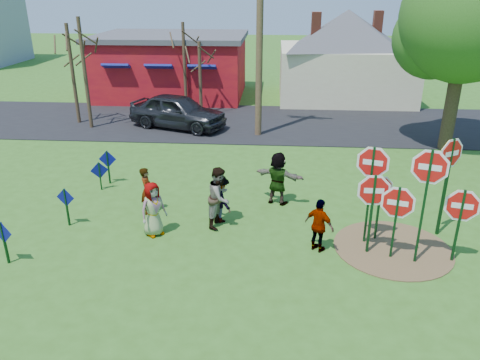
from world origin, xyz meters
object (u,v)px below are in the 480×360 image
object	(u,v)px
stop_sign_a	(373,197)
person_b	(147,191)
stop_sign_d	(450,163)
person_a	(153,209)
stop_sign_c	(428,181)
utility_pole	(260,21)
leafy_tree	(469,24)
stop_sign_b	(372,171)
suv	(178,111)

from	to	relation	value
stop_sign_a	person_b	size ratio (longest dim) A/B	1.59
stop_sign_d	person_a	distance (m)	8.36
stop_sign_c	stop_sign_d	world-z (taller)	stop_sign_c
stop_sign_d	utility_pole	bearing A→B (deg)	88.90
stop_sign_a	leafy_tree	bearing A→B (deg)	61.44
person_a	person_b	size ratio (longest dim) A/B	1.07
stop_sign_a	stop_sign_c	distance (m)	1.40
stop_sign_b	utility_pole	world-z (taller)	utility_pole
person_a	person_b	xyz separation A→B (m)	(-0.54, 1.38, -0.05)
stop_sign_b	stop_sign_c	size ratio (longest dim) A/B	0.91
utility_pole	stop_sign_b	bearing A→B (deg)	-71.41
stop_sign_b	stop_sign_d	bearing A→B (deg)	31.81
person_b	suv	size ratio (longest dim) A/B	0.31
stop_sign_d	utility_pole	distance (m)	11.37
stop_sign_d	utility_pole	world-z (taller)	utility_pole
suv	stop_sign_a	bearing A→B (deg)	-126.72
stop_sign_a	stop_sign_d	bearing A→B (deg)	28.65
stop_sign_b	stop_sign_d	world-z (taller)	stop_sign_d
stop_sign_b	stop_sign_d	distance (m)	2.29
stop_sign_a	leafy_tree	distance (m)	11.06
stop_sign_b	utility_pole	xyz separation A→B (m)	(-3.37, 10.04, 3.13)
stop_sign_c	stop_sign_d	bearing A→B (deg)	73.66
stop_sign_c	leafy_tree	xyz separation A→B (m)	(3.93, 9.51, 2.97)
stop_sign_b	person_a	size ratio (longest dim) A/B	1.84
person_a	stop_sign_b	bearing A→B (deg)	-45.98
stop_sign_b	stop_sign_c	distance (m)	1.50
stop_sign_a	stop_sign_b	xyz separation A→B (m)	(0.02, 0.56, 0.50)
stop_sign_b	person_b	xyz separation A→B (m)	(-6.56, 1.38, -1.39)
stop_sign_d	suv	xyz separation A→B (m)	(-9.67, 10.34, -1.34)
stop_sign_a	stop_sign_c	world-z (taller)	stop_sign_c
stop_sign_b	leafy_tree	xyz separation A→B (m)	(5.08, 8.55, 3.12)
stop_sign_c	stop_sign_d	distance (m)	1.90
stop_sign_b	suv	xyz separation A→B (m)	(-7.47, 10.96, -1.27)
person_a	utility_pole	size ratio (longest dim) A/B	0.16
stop_sign_d	person_b	bearing A→B (deg)	143.26
suv	leafy_tree	bearing A→B (deg)	-80.46
stop_sign_c	person_a	world-z (taller)	stop_sign_c
utility_pole	suv	bearing A→B (deg)	167.32
stop_sign_c	stop_sign_d	size ratio (longest dim) A/B	1.06
stop_sign_b	utility_pole	bearing A→B (deg)	124.75
person_a	leafy_tree	size ratio (longest dim) A/B	0.20
stop_sign_a	person_b	world-z (taller)	stop_sign_a
stop_sign_b	stop_sign_d	xyz separation A→B (m)	(2.21, 0.62, 0.07)
stop_sign_c	utility_pole	distance (m)	12.25
stop_sign_a	stop_sign_d	size ratio (longest dim) A/B	0.79
stop_sign_c	person_b	distance (m)	8.20
stop_sign_d	person_b	size ratio (longest dim) A/B	2.01
stop_sign_a	utility_pole	distance (m)	11.69
suv	person_b	bearing A→B (deg)	-154.16
stop_sign_b	person_a	xyz separation A→B (m)	(-6.01, 0.00, -1.34)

